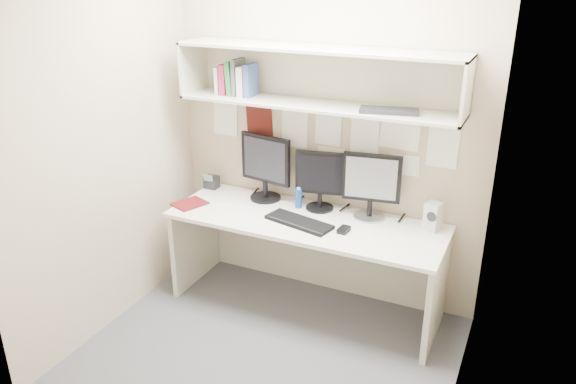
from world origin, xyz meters
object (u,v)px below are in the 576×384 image
at_px(speaker, 433,216).
at_px(desk, 306,263).
at_px(monitor_center, 321,178).
at_px(maroon_notebook, 190,204).
at_px(monitor_right, 371,184).
at_px(monitor_left, 265,165).
at_px(desk_phone, 211,182).
at_px(keyboard, 299,222).

bearing_deg(speaker, desk, -151.36).
bearing_deg(desk, monitor_center, 84.94).
bearing_deg(maroon_notebook, desk, 30.48).
relative_size(desk, monitor_right, 4.17).
bearing_deg(monitor_left, monitor_right, 10.05).
bearing_deg(monitor_left, maroon_notebook, -133.04).
height_order(monitor_center, monitor_right, monitor_right).
bearing_deg(desk_phone, desk, -14.91).
xyz_separation_m(keyboard, maroon_notebook, (-0.89, -0.04, -0.01)).
bearing_deg(desk_phone, keyboard, -20.51).
relative_size(desk, monitor_left, 3.93).
xyz_separation_m(desk, monitor_center, (0.02, 0.22, 0.61)).
distance_m(monitor_center, speaker, 0.85).
bearing_deg(desk, monitor_left, 153.35).
bearing_deg(monitor_left, speaker, 9.27).
xyz_separation_m(monitor_center, speaker, (0.84, -0.02, -0.14)).
relative_size(speaker, maroon_notebook, 0.85).
bearing_deg(speaker, maroon_notebook, -153.80).
height_order(monitor_right, speaker, monitor_right).
bearing_deg(monitor_center, monitor_left, 168.62).
bearing_deg(maroon_notebook, monitor_left, 58.91).
height_order(desk, monitor_right, monitor_right).
distance_m(monitor_right, maroon_notebook, 1.38).
relative_size(monitor_center, speaker, 2.21).
xyz_separation_m(monitor_center, desk_phone, (-0.96, 0.01, -0.19)).
xyz_separation_m(monitor_left, monitor_center, (0.46, 0.00, -0.03)).
xyz_separation_m(desk, maroon_notebook, (-0.91, -0.14, 0.37)).
bearing_deg(desk, maroon_notebook, -171.51).
bearing_deg(maroon_notebook, desk_phone, 116.90).
relative_size(monitor_center, monitor_right, 0.92).
distance_m(desk, desk_phone, 1.05).
height_order(desk, keyboard, keyboard).
distance_m(monitor_left, keyboard, 0.59).
bearing_deg(desk_phone, monitor_center, -1.80).
bearing_deg(monitor_center, desk_phone, 168.09).
bearing_deg(speaker, keyboard, -145.81).
distance_m(monitor_left, monitor_right, 0.84).
height_order(monitor_right, keyboard, monitor_right).
height_order(desk, speaker, speaker).
xyz_separation_m(desk, monitor_left, (-0.44, 0.22, 0.64)).
bearing_deg(monitor_left, keyboard, -26.59).
height_order(monitor_left, maroon_notebook, monitor_left).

